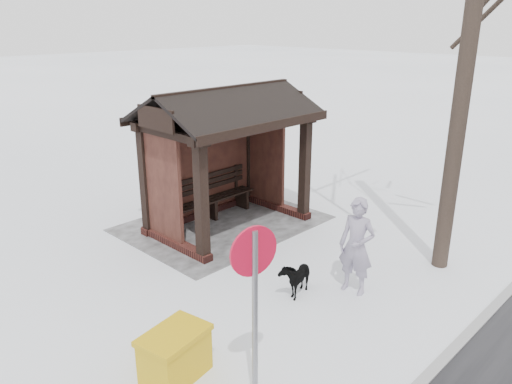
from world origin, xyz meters
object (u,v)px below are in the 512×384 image
(grit_bin, at_px, (175,355))
(road_sign, at_px, (254,280))
(bus_shelter, at_px, (222,130))
(dog, at_px, (296,276))
(pedestrian, at_px, (357,246))

(grit_bin, height_order, road_sign, road_sign)
(bus_shelter, xyz_separation_m, road_sign, (3.48, 4.36, -0.50))
(road_sign, bearing_deg, bus_shelter, -115.83)
(dog, relative_size, grit_bin, 0.78)
(pedestrian, relative_size, road_sign, 0.72)
(dog, bearing_deg, road_sign, -76.25)
(pedestrian, relative_size, dog, 2.25)
(bus_shelter, height_order, pedestrian, bus_shelter)
(bus_shelter, bearing_deg, dog, 69.08)
(grit_bin, distance_m, road_sign, 1.73)
(pedestrian, height_order, dog, pedestrian)
(grit_bin, bearing_deg, road_sign, 100.01)
(dog, bearing_deg, bus_shelter, 143.63)
(bus_shelter, xyz_separation_m, grit_bin, (3.86, 3.32, -1.83))
(pedestrian, xyz_separation_m, road_sign, (3.05, 0.62, 0.83))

